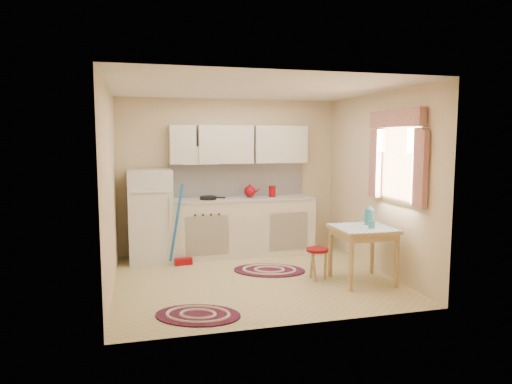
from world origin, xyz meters
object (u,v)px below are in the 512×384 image
(fridge, at_px, (151,216))
(base_cabinets, at_px, (243,227))
(stool, at_px, (317,264))
(table, at_px, (362,255))

(fridge, relative_size, base_cabinets, 0.62)
(base_cabinets, relative_size, stool, 5.36)
(base_cabinets, bearing_deg, table, -57.07)
(fridge, relative_size, stool, 3.33)
(fridge, bearing_deg, base_cabinets, 1.98)
(base_cabinets, bearing_deg, fridge, -178.02)
(stool, bearing_deg, fridge, 144.10)
(fridge, xyz_separation_m, stool, (2.09, -1.52, -0.49))
(base_cabinets, bearing_deg, stool, -67.63)
(stool, bearing_deg, table, -24.72)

